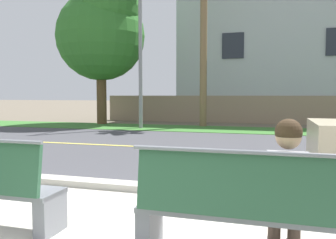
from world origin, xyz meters
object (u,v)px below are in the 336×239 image
seated_person_grey (287,184)px  shade_tree_far_left (102,29)px  streetlamp (142,23)px  bench_right (250,211)px

seated_person_grey → shade_tree_far_left: shade_tree_far_left is taller
streetlamp → bench_right: bearing=-65.2°
shade_tree_far_left → seated_person_grey: bearing=-57.0°
streetlamp → shade_tree_far_left: (-2.48, 1.22, 0.09)m
seated_person_grey → shade_tree_far_left: 15.17m
seated_person_grey → shade_tree_far_left: (-7.98, 12.29, 3.92)m
seated_person_grey → bench_right: bearing=-149.6°
bench_right → shade_tree_far_left: 15.21m
bench_right → seated_person_grey: seated_person_grey is taller
bench_right → streetlamp: (-5.20, 11.25, 4.04)m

